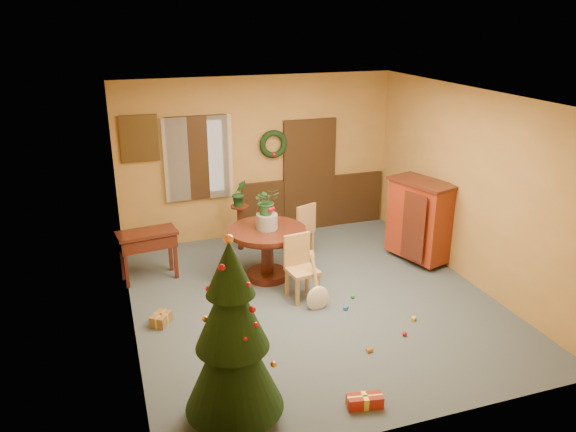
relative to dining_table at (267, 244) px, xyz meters
name	(u,v)px	position (x,y,z in m)	size (l,w,h in m)	color
room_envelope	(271,176)	(0.62, 1.81, 0.54)	(5.50, 5.50, 5.50)	#343F4C
dining_table	(267,244)	(0.00, 0.00, 0.00)	(1.20, 1.20, 0.82)	black
urn	(267,222)	(0.00, 0.00, 0.36)	(0.32, 0.32, 0.24)	slate
centerpiece_plant	(267,201)	(0.00, 0.00, 0.69)	(0.38, 0.33, 0.42)	#1E4C23
chair_near	(300,265)	(0.28, -0.73, -0.07)	(0.46, 0.46, 0.94)	#A07940
chair_far	(302,227)	(0.81, 0.68, -0.08)	(0.52, 0.52, 0.92)	#A07940
guitar	(318,284)	(0.38, -1.15, -0.19)	(0.33, 0.16, 0.78)	#F1E3C9
plant_stand	(240,222)	(-0.12, 1.24, -0.08)	(0.31, 0.31, 0.80)	black
stand_plant	(239,193)	(-0.12, 1.24, 0.45)	(0.25, 0.20, 0.46)	#19471E
christmas_tree	(232,338)	(-1.25, -3.02, 0.39)	(0.99, 0.99, 2.04)	#382111
writing_desk	(147,243)	(-1.74, 0.56, 0.02)	(0.94, 0.55, 0.79)	black
sideboard	(420,219)	(2.56, -0.15, 0.16)	(0.85, 1.19, 1.38)	#5B220A
gift_a	(240,395)	(-1.12, -2.74, -0.50)	(0.30, 0.22, 0.16)	brown
gift_b	(243,380)	(-1.04, -2.53, -0.48)	(0.20, 0.20, 0.20)	maroon
gift_c	(161,319)	(-1.74, -0.88, -0.50)	(0.32, 0.34, 0.16)	brown
gift_d	(365,401)	(0.09, -3.24, -0.51)	(0.40, 0.22, 0.14)	maroon
toy_a	(346,308)	(0.75, -1.31, -0.55)	(0.08, 0.05, 0.05)	#2659A7
toy_b	(353,296)	(0.98, -1.03, -0.55)	(0.06, 0.06, 0.06)	green
toy_c	(414,319)	(1.49, -1.87, -0.55)	(0.08, 0.05, 0.05)	gold
toy_d	(405,334)	(1.18, -2.17, -0.55)	(0.06, 0.06, 0.06)	#AB0B19
toy_e	(369,350)	(0.59, -2.35, -0.55)	(0.08, 0.05, 0.05)	orange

